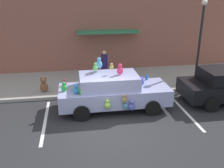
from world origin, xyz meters
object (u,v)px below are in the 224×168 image
(plush_covered_car, at_px, (113,91))
(teddy_bear_on_sidewalk, at_px, (44,85))
(street_lamp_post, at_px, (200,35))
(pedestrian_near_shopfront, at_px, (105,68))

(plush_covered_car, distance_m, teddy_bear_on_sidewalk, 3.68)
(plush_covered_car, distance_m, street_lamp_post, 5.38)
(plush_covered_car, xyz_separation_m, teddy_bear_on_sidewalk, (-3.06, 2.03, -0.31))
(street_lamp_post, distance_m, pedestrian_near_shopfront, 5.10)
(teddy_bear_on_sidewalk, bearing_deg, pedestrian_near_shopfront, 16.77)
(pedestrian_near_shopfront, bearing_deg, teddy_bear_on_sidewalk, -163.23)
(street_lamp_post, bearing_deg, plush_covered_car, -158.77)
(street_lamp_post, bearing_deg, teddy_bear_on_sidewalk, 178.44)
(teddy_bear_on_sidewalk, relative_size, pedestrian_near_shopfront, 0.43)
(teddy_bear_on_sidewalk, xyz_separation_m, street_lamp_post, (7.74, -0.21, 2.24))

